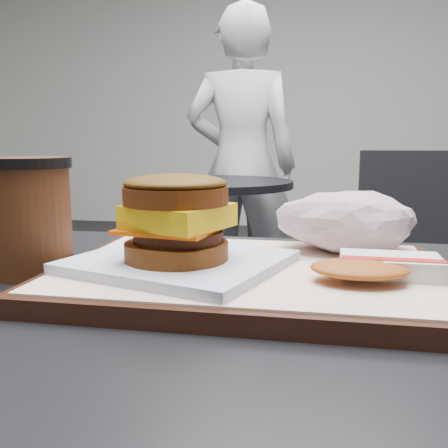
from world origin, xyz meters
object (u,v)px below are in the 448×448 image
hash_brown (377,267)px  patron (241,166)px  coffee_cup (29,212)px  crumpled_wrapper (346,221)px  breakfast_sandwich (177,229)px  serving_tray (248,275)px  neighbor_chair (376,243)px  neighbor_table (211,226)px

hash_brown → patron: size_ratio=0.08×
coffee_cup → patron: patron is taller
crumpled_wrapper → breakfast_sandwich: bearing=-144.5°
serving_tray → hash_brown: bearing=-12.3°
breakfast_sandwich → patron: patron is taller
serving_tray → neighbor_chair: neighbor_chair is taller
neighbor_chair → patron: 0.86m
breakfast_sandwich → neighbor_chair: size_ratio=0.26×
breakfast_sandwich → crumpled_wrapper: 0.20m
hash_brown → coffee_cup: bearing=176.1°
neighbor_table → serving_tray: bearing=-76.4°
coffee_cup → neighbor_table: coffee_cup is taller
patron → breakfast_sandwich: bearing=94.2°
hash_brown → breakfast_sandwich: bearing=179.9°
serving_tray → hash_brown: (0.12, -0.03, 0.02)m
breakfast_sandwich → hash_brown: bearing=-0.1°
neighbor_chair → coffee_cup: bearing=-108.8°
crumpled_wrapper → neighbor_chair: (0.20, 1.48, -0.31)m
coffee_cup → crumpled_wrapper: bearing=15.4°
hash_brown → neighbor_chair: bearing=83.7°
crumpled_wrapper → coffee_cup: size_ratio=1.22×
breakfast_sandwich → coffee_cup: 0.17m
crumpled_wrapper → coffee_cup: 0.35m
hash_brown → coffee_cup: 0.36m
hash_brown → crumpled_wrapper: bearing=101.0°
crumpled_wrapper → neighbor_table: 1.61m
serving_tray → patron: (-0.33, 2.08, 0.01)m
crumpled_wrapper → neighbor_chair: 1.53m
crumpled_wrapper → patron: patron is taller
breakfast_sandwich → hash_brown: size_ratio=1.94×
hash_brown → neighbor_chair: size_ratio=0.14×
crumpled_wrapper → neighbor_table: (-0.49, 1.51, -0.27)m
breakfast_sandwich → crumpled_wrapper: (0.16, 0.12, -0.01)m
hash_brown → coffee_cup: coffee_cup is taller
crumpled_wrapper → serving_tray: bearing=-137.4°
serving_tray → neighbor_chair: 1.63m
coffee_cup → neighbor_table: (-0.15, 1.60, -0.29)m
neighbor_table → neighbor_chair: 0.69m
hash_brown → crumpled_wrapper: size_ratio=0.78×
patron → neighbor_chair: bearing=138.2°
coffee_cup → hash_brown: bearing=-3.9°
breakfast_sandwich → neighbor_table: breakfast_sandwich is taller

